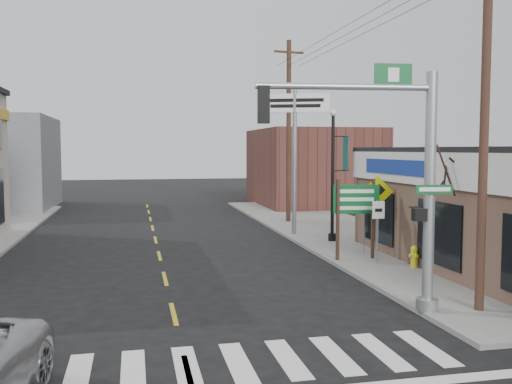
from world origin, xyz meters
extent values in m
plane|color=black|center=(0.00, 0.00, 0.00)|extent=(140.00, 140.00, 0.00)
cube|color=slate|center=(9.00, 13.00, 0.07)|extent=(6.00, 38.00, 0.13)
cube|color=gold|center=(0.00, 8.00, 0.01)|extent=(0.12, 56.00, 0.01)
cube|color=silver|center=(0.00, 0.40, 0.01)|extent=(11.00, 2.20, 0.01)
cube|color=#522C25|center=(12.00, 30.00, 2.80)|extent=(8.00, 10.00, 5.60)
cylinder|color=#93989C|center=(6.20, 2.54, 3.08)|extent=(0.28, 0.28, 5.91)
cylinder|color=#93989C|center=(4.03, 2.54, 5.64)|extent=(4.33, 0.16, 0.16)
cube|color=black|center=(2.07, 2.54, 5.20)|extent=(0.28, 0.22, 0.89)
cube|color=#0B5121|center=(6.20, 2.32, 3.18)|extent=(0.94, 0.04, 0.22)
cube|color=#0B5121|center=(5.22, 2.54, 5.94)|extent=(0.94, 0.05, 0.54)
cube|color=black|center=(5.95, 2.49, 2.54)|extent=(0.31, 0.26, 0.31)
cube|color=#42291E|center=(6.28, 9.18, 1.60)|extent=(0.11, 0.11, 2.94)
cube|color=#42291E|center=(7.65, 9.18, 1.60)|extent=(0.11, 0.11, 2.94)
cube|color=#025527|center=(6.96, 9.12, 2.34)|extent=(1.68, 0.05, 1.05)
cylinder|color=yellow|center=(8.34, 7.31, 0.43)|extent=(0.22, 0.22, 0.61)
sphere|color=yellow|center=(8.34, 7.31, 0.77)|extent=(0.24, 0.24, 0.24)
cylinder|color=gray|center=(7.91, 9.47, 1.52)|extent=(0.07, 0.07, 2.79)
cube|color=#CCCD01|center=(7.91, 9.44, 2.58)|extent=(1.18, 0.03, 1.18)
cylinder|color=black|center=(7.57, 13.34, 2.90)|extent=(0.15, 0.15, 5.53)
sphere|color=silver|center=(7.57, 13.34, 5.72)|extent=(0.30, 0.30, 0.30)
cube|color=#114B47|center=(8.15, 13.34, 3.96)|extent=(0.02, 0.59, 1.49)
cylinder|color=gray|center=(6.50, 15.66, 3.59)|extent=(0.20, 0.20, 6.92)
cube|color=white|center=(6.50, 15.66, 6.31)|extent=(3.26, 0.18, 0.86)
cylinder|color=black|center=(8.78, 5.19, 1.74)|extent=(0.20, 0.20, 3.23)
ellipsoid|color=black|center=(9.77, 7.55, 0.56)|extent=(1.15, 1.15, 0.86)
cylinder|color=#41311C|center=(7.50, 2.31, 4.41)|extent=(0.22, 0.22, 8.55)
cylinder|color=#3E291E|center=(7.50, 20.35, 5.12)|extent=(0.26, 0.26, 9.98)
cube|color=#3E291E|center=(7.50, 20.35, 9.46)|extent=(1.74, 0.11, 0.11)
camera|label=1|loc=(-0.93, -10.24, 4.15)|focal=40.00mm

